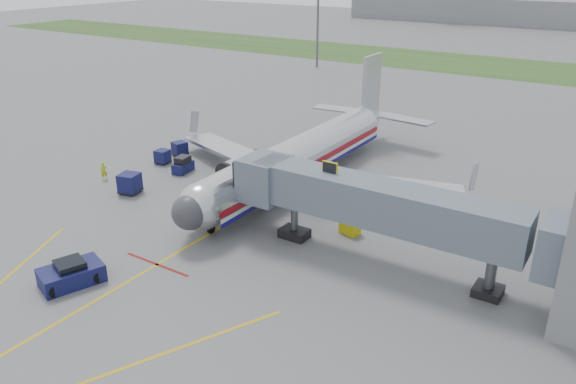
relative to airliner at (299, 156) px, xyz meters
The scene contains 15 objects.
ground 15.48m from the airliner, 90.01° to the right, with size 400.00×400.00×0.00m, color #565659.
grass_strip 74.80m from the airliner, 90.00° to the left, with size 300.00×25.00×0.01m, color #2D4C1E.
apron_markings 22.80m from the airliner, 90.01° to the right, with size 21.52×50.00×0.01m.
airliner is the anchor object (origin of this frame).
jet_bridge 16.54m from the airliner, 38.56° to the right, with size 25.30×4.00×6.90m.
light_mast_left 62.96m from the airliner, 118.72° to the left, with size 2.00×0.44×20.40m.
distant_terminal 155.08m from the airliner, 93.70° to the left, with size 120.00×14.00×8.00m, color slate.
pushback_tug 24.42m from the airliner, 97.11° to the right, with size 3.66×4.61×1.67m.
baggage_tug 12.28m from the airliner, 159.65° to the right, with size 1.60×2.56×1.68m.
baggage_cart_a 15.52m from the airliner, 167.00° to the right, with size 1.54×1.54×1.49m.
baggage_cart_b 16.17m from the airliner, 136.66° to the right, with size 2.14×2.14×1.90m.
baggage_cart_c 15.36m from the airliner, behind, with size 1.84×1.84×1.58m.
belt_loader 5.73m from the airliner, behind, with size 2.24×4.15×1.96m.
ground_power_cart 12.00m from the airliner, 37.82° to the right, with size 1.75×1.38×1.23m.
ramp_worker 19.38m from the airliner, 148.69° to the right, with size 0.65×0.43×1.79m, color #B6CA17.
Camera 1 is at (27.10, -28.33, 20.46)m, focal length 35.00 mm.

